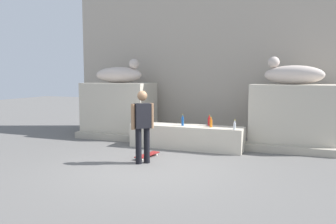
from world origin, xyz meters
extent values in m
plane|color=#605E5B|center=(0.00, 0.00, 0.00)|extent=(40.00, 40.00, 0.00)
cube|color=#B5A897|center=(0.00, 4.73, 2.79)|extent=(9.64, 0.60, 5.58)
cube|color=beige|center=(-2.71, 3.32, 0.88)|extent=(2.21, 1.34, 1.76)
cube|color=beige|center=(2.71, 3.32, 0.88)|extent=(2.21, 1.34, 1.76)
ellipsoid|color=beige|center=(-2.71, 3.32, 2.02)|extent=(1.64, 0.68, 0.52)
sphere|color=beige|center=(-2.16, 3.36, 2.38)|extent=(0.32, 0.32, 0.32)
ellipsoid|color=beige|center=(2.71, 3.32, 2.02)|extent=(1.68, 0.87, 0.52)
sphere|color=beige|center=(2.17, 3.43, 2.38)|extent=(0.32, 0.32, 0.32)
cube|color=beige|center=(0.00, 2.21, 0.32)|extent=(3.14, 0.71, 0.64)
cylinder|color=black|center=(-0.35, 0.36, 0.41)|extent=(0.14, 0.14, 0.82)
cylinder|color=black|center=(-0.49, 0.22, 0.41)|extent=(0.14, 0.14, 0.82)
cube|color=black|center=(-0.42, 0.29, 1.10)|extent=(0.40, 0.40, 0.56)
sphere|color=#8C6647|center=(-0.42, 0.29, 1.55)|extent=(0.23, 0.23, 0.23)
cylinder|color=#8C6647|center=(-0.26, 0.45, 1.09)|extent=(0.09, 0.09, 0.58)
cylinder|color=#8C6647|center=(-0.58, 0.13, 1.09)|extent=(0.09, 0.09, 0.58)
cube|color=maroon|center=(-0.56, 0.85, 0.07)|extent=(0.35, 0.82, 0.02)
cylinder|color=white|center=(-0.55, 0.54, 0.03)|extent=(0.04, 0.06, 0.06)
cylinder|color=white|center=(-0.69, 0.57, 0.03)|extent=(0.04, 0.06, 0.06)
cylinder|color=white|center=(-0.43, 1.13, 0.03)|extent=(0.04, 0.06, 0.06)
cylinder|color=white|center=(-0.57, 1.15, 0.03)|extent=(0.04, 0.06, 0.06)
cylinder|color=orange|center=(0.72, 2.14, 0.74)|extent=(0.07, 0.07, 0.20)
cylinder|color=orange|center=(0.72, 2.14, 0.87)|extent=(0.03, 0.03, 0.06)
cylinder|color=yellow|center=(0.72, 2.14, 0.91)|extent=(0.04, 0.04, 0.01)
cylinder|color=red|center=(0.60, 2.42, 0.75)|extent=(0.08, 0.08, 0.22)
cylinder|color=red|center=(0.60, 2.42, 0.89)|extent=(0.04, 0.04, 0.06)
cylinder|color=yellow|center=(0.60, 2.42, 0.93)|extent=(0.04, 0.04, 0.01)
cylinder|color=silver|center=(1.38, 1.94, 0.73)|extent=(0.06, 0.06, 0.18)
cylinder|color=silver|center=(1.38, 1.94, 0.85)|extent=(0.03, 0.03, 0.06)
cylinder|color=yellow|center=(1.38, 1.94, 0.89)|extent=(0.03, 0.03, 0.01)
cylinder|color=#194C99|center=(-0.08, 2.12, 0.76)|extent=(0.07, 0.07, 0.24)
cylinder|color=#194C99|center=(-0.08, 2.12, 0.90)|extent=(0.03, 0.03, 0.06)
cylinder|color=yellow|center=(-0.08, 2.12, 0.94)|extent=(0.04, 0.04, 0.01)
cube|color=#A9A08F|center=(0.00, 2.63, 0.10)|extent=(7.62, 0.50, 0.20)
camera|label=1|loc=(2.91, -6.74, 2.02)|focal=36.92mm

